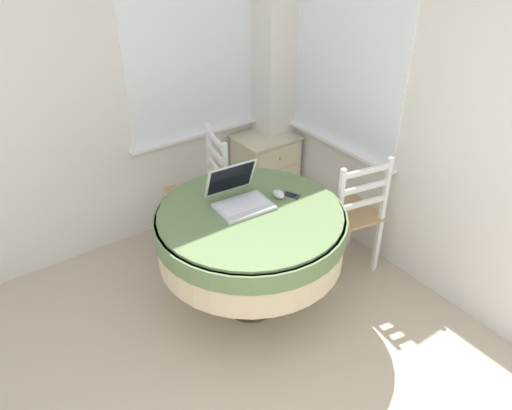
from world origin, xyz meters
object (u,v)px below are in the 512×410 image
at_px(cell_phone, 291,195).
at_px(corner_cabinet, 266,171).
at_px(dining_chair_near_right_window, 349,215).
at_px(round_dining_table, 250,231).
at_px(dining_chair_near_back_window, 202,194).
at_px(computer_mouse, 279,194).
at_px(laptop, 239,196).

xyz_separation_m(cell_phone, corner_cabinet, (0.55, 1.02, -0.44)).
relative_size(cell_phone, corner_cabinet, 0.18).
bearing_deg(dining_chair_near_right_window, cell_phone, 172.83).
bearing_deg(round_dining_table, dining_chair_near_back_window, 82.07).
bearing_deg(dining_chair_near_back_window, computer_mouse, -80.62).
bearing_deg(round_dining_table, computer_mouse, 7.68).
height_order(cell_phone, dining_chair_near_right_window, dining_chair_near_right_window).
height_order(cell_phone, dining_chair_near_back_window, dining_chair_near_back_window).
height_order(round_dining_table, cell_phone, cell_phone).
bearing_deg(computer_mouse, dining_chair_near_right_window, -9.15).
relative_size(dining_chair_near_right_window, corner_cabinet, 1.41).
relative_size(dining_chair_near_back_window, corner_cabinet, 1.41).
relative_size(laptop, dining_chair_near_back_window, 0.38).
relative_size(dining_chair_near_back_window, dining_chair_near_right_window, 1.00).
distance_m(computer_mouse, dining_chair_near_right_window, 0.68).
bearing_deg(dining_chair_near_back_window, round_dining_table, -97.93).
height_order(laptop, cell_phone, laptop).
height_order(round_dining_table, dining_chair_near_right_window, dining_chair_near_right_window).
height_order(computer_mouse, dining_chair_near_right_window, dining_chair_near_right_window).
relative_size(laptop, cell_phone, 3.03).
height_order(computer_mouse, corner_cabinet, computer_mouse).
distance_m(laptop, corner_cabinet, 1.35).
xyz_separation_m(cell_phone, dining_chair_near_back_window, (-0.21, 0.82, -0.32)).
bearing_deg(computer_mouse, laptop, 160.88).
xyz_separation_m(computer_mouse, dining_chair_near_back_window, (-0.13, 0.79, -0.34)).
bearing_deg(cell_phone, corner_cabinet, 61.63).
distance_m(round_dining_table, cell_phone, 0.36).
bearing_deg(round_dining_table, laptop, 91.39).
distance_m(round_dining_table, dining_chair_near_back_window, 0.85).
relative_size(computer_mouse, dining_chair_near_back_window, 0.10).
relative_size(laptop, computer_mouse, 3.73).
height_order(cell_phone, corner_cabinet, cell_phone).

